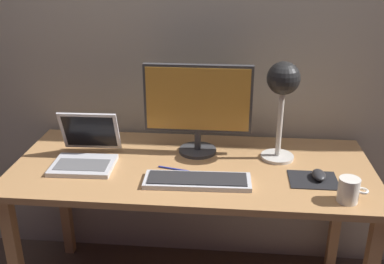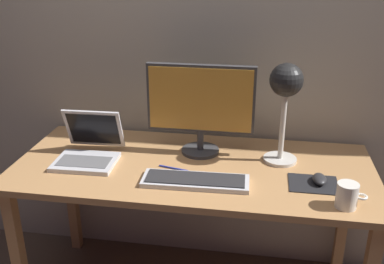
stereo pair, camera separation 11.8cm
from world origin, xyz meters
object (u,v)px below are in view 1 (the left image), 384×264
Objects in this scene: desk_lamp at (283,89)px; coffee_mug at (349,190)px; laptop at (86,149)px; pen at (174,169)px; monitor at (198,104)px; mouse at (319,175)px; keyboard_main at (197,180)px.

coffee_mug is at bearing -56.59° from desk_lamp.
pen is at bearing -7.05° from laptop.
mouse is at bearing -22.93° from monitor.
mouse is (0.53, -0.22, -0.22)m from monitor.
keyboard_main is at bearing -170.90° from mouse.
laptop is at bearing 175.53° from mouse.
coffee_mug is 0.73m from pen.
laptop is at bearing 162.72° from keyboard_main.
pen is at bearing 177.21° from mouse.
monitor is 1.09× the size of desk_lamp.
desk_lamp is 3.24× the size of pen.
laptop is at bearing -172.80° from desk_lamp.
pen is (-0.62, 0.03, -0.02)m from mouse.
keyboard_main is 0.51m from mouse.
monitor is 0.75m from coffee_mug.
coffee_mug is at bearing -64.64° from mouse.
laptop is at bearing -163.74° from monitor.
coffee_mug reaches higher than keyboard_main.
keyboard_main is at bearing -17.28° from laptop.
keyboard_main is 1.53× the size of laptop.
coffee_mug is 0.82× the size of pen.
laptop is at bearing 172.95° from pen.
laptop is 0.41m from pen.
coffee_mug is (0.08, -0.17, 0.03)m from mouse.
monitor is at bearing 147.13° from coffee_mug.
keyboard_main is 3.86× the size of coffee_mug.
desk_lamp reaches higher than mouse.
desk_lamp is at bearing 7.20° from laptop.
laptop is (-0.52, 0.16, 0.05)m from keyboard_main.
keyboard_main is 0.55m from desk_lamp.
laptop is 1.13m from coffee_mug.
keyboard_main is 0.59m from coffee_mug.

